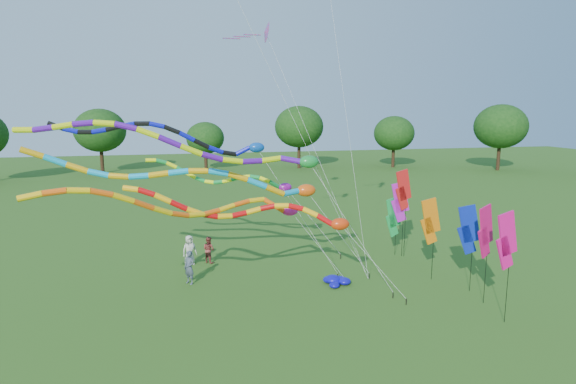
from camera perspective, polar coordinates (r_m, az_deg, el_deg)
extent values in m
plane|color=#255315|center=(21.32, 7.29, -15.04)|extent=(160.00, 160.00, 0.00)
cylinder|color=#382314|center=(71.84, 23.27, 3.32)|extent=(0.50, 0.50, 3.45)
ellipsoid|color=#11380F|center=(71.53, 23.52, 6.89)|extent=(7.28, 7.28, 6.18)
cylinder|color=#382314|center=(76.00, 12.35, 3.75)|extent=(0.50, 0.50, 2.22)
ellipsoid|color=#11380F|center=(75.75, 12.43, 5.93)|extent=(4.69, 4.69, 3.99)
cylinder|color=#382314|center=(71.88, 1.34, 4.14)|extent=(0.50, 0.50, 3.49)
ellipsoid|color=#11380F|center=(71.57, 1.35, 7.77)|extent=(7.37, 7.37, 6.27)
cylinder|color=#382314|center=(74.87, -9.98, 3.92)|extent=(0.50, 0.50, 2.70)
ellipsoid|color=#11380F|center=(74.59, -10.07, 6.61)|extent=(5.70, 5.70, 4.84)
cylinder|color=#382314|center=(68.93, -20.76, 3.22)|extent=(0.50, 0.50, 3.43)
ellipsoid|color=#11380F|center=(68.60, -20.99, 6.93)|extent=(7.23, 7.23, 6.15)
cylinder|color=black|center=(23.41, 13.83, -12.51)|extent=(0.05, 0.05, 0.30)
cylinder|color=silver|center=(22.34, 10.12, -8.19)|extent=(0.02, 0.02, 4.79)
ellipsoid|color=red|center=(21.54, 6.17, -3.80)|extent=(0.86, 0.55, 0.55)
cylinder|color=red|center=(21.50, 4.38, -3.31)|extent=(0.25, 0.25, 0.75)
cylinder|color=#FEAD0C|center=(21.53, 2.66, -2.42)|extent=(0.25, 0.25, 0.71)
cylinder|color=red|center=(21.57, 0.94, -1.83)|extent=(0.25, 0.25, 0.66)
cylinder|color=#FEAD0C|center=(21.61, -0.75, -1.64)|extent=(0.25, 0.25, 0.64)
cylinder|color=red|center=(21.63, -2.43, -1.83)|extent=(0.25, 0.25, 0.65)
cylinder|color=#FEAD0C|center=(21.62, -4.11, -2.23)|extent=(0.25, 0.25, 0.66)
cylinder|color=red|center=(21.56, -5.80, -2.65)|extent=(0.25, 0.25, 0.66)
cylinder|color=#FEAD0C|center=(21.45, -7.51, -2.87)|extent=(0.25, 0.25, 0.66)
cylinder|color=red|center=(21.31, -9.25, -2.76)|extent=(0.25, 0.25, 0.68)
cylinder|color=#FEAD0C|center=(21.15, -11.03, -2.30)|extent=(0.25, 0.25, 0.72)
cylinder|color=red|center=(21.01, -12.83, -1.56)|extent=(0.25, 0.25, 0.74)
cylinder|color=#FEAD0C|center=(20.94, -14.64, -0.73)|extent=(0.25, 0.25, 0.72)
cylinder|color=red|center=(20.95, -16.41, -0.03)|extent=(0.25, 0.25, 0.68)
cylinder|color=#FEAD0C|center=(21.07, -18.12, 0.36)|extent=(0.25, 0.25, 0.64)
cylinder|color=black|center=(25.64, 6.62, -10.27)|extent=(0.05, 0.05, 0.30)
cylinder|color=silver|center=(24.07, 3.60, -6.33)|extent=(0.02, 0.02, 5.11)
ellipsoid|color=#F61B97|center=(22.73, 0.24, -2.19)|extent=(0.80, 0.52, 0.52)
cylinder|color=#F3560C|center=(22.54, -1.70, -1.57)|extent=(0.23, 0.23, 1.09)
cylinder|color=#F1B50C|center=(22.37, -3.78, -0.97)|extent=(0.23, 0.23, 0.77)
cylinder|color=#F3560C|center=(22.04, -5.55, -1.33)|extent=(0.23, 0.23, 0.78)
cylinder|color=#F1B50C|center=(21.68, -7.30, -1.87)|extent=(0.23, 0.23, 0.79)
cylinder|color=#F3560C|center=(21.29, -9.06, -2.39)|extent=(0.23, 0.23, 0.79)
cylinder|color=#F1B50C|center=(20.87, -10.85, -2.68)|extent=(0.23, 0.23, 0.80)
cylinder|color=#F3560C|center=(20.42, -12.71, -2.61)|extent=(0.23, 0.23, 0.82)
cylinder|color=#F1B50C|center=(19.97, -14.67, -2.16)|extent=(0.23, 0.23, 0.86)
cylinder|color=#F3560C|center=(19.56, -16.76, -1.45)|extent=(0.23, 0.23, 0.87)
cylinder|color=#F1B50C|center=(19.23, -18.96, -0.68)|extent=(0.23, 0.23, 0.84)
cylinder|color=#F3560C|center=(19.00, -21.25, -0.09)|extent=(0.23, 0.23, 0.80)
cylinder|color=#F1B50C|center=(18.90, -23.59, 0.16)|extent=(0.23, 0.23, 0.78)
cylinder|color=#F3560C|center=(18.91, -25.94, 0.00)|extent=(0.23, 0.23, 0.78)
cylinder|color=#F1B50C|center=(19.03, -28.26, -0.44)|extent=(0.23, 0.23, 0.80)
cylinder|color=black|center=(24.02, 12.33, -11.86)|extent=(0.05, 0.05, 0.30)
cylinder|color=silver|center=(22.45, 7.64, -4.41)|extent=(0.02, 0.02, 7.55)
ellipsoid|color=#17802D|center=(21.49, 2.49, 3.61)|extent=(0.88, 0.57, 0.57)
cylinder|color=#4F0E9C|center=(21.61, 0.34, 3.82)|extent=(0.26, 0.26, 0.99)
cylinder|color=#C4D70B|center=(21.69, -1.99, 3.88)|extent=(0.26, 0.26, 0.88)
cylinder|color=#4F0E9C|center=(21.49, -4.27, 3.65)|extent=(0.26, 0.26, 0.89)
cylinder|color=#C4D70B|center=(21.29, -6.59, 3.71)|extent=(0.26, 0.26, 0.90)
cylinder|color=#4F0E9C|center=(21.11, -8.97, 4.13)|extent=(0.26, 0.26, 0.93)
cylinder|color=#C4D70B|center=(20.97, -11.39, 4.89)|extent=(0.26, 0.26, 0.96)
cylinder|color=#4F0E9C|center=(20.91, -13.84, 5.84)|extent=(0.26, 0.26, 0.96)
cylinder|color=#C4D70B|center=(20.95, -16.28, 6.73)|extent=(0.26, 0.26, 0.93)
cylinder|color=#4F0E9C|center=(21.10, -18.65, 7.36)|extent=(0.26, 0.26, 0.89)
cylinder|color=#C4D70B|center=(21.36, -20.93, 7.61)|extent=(0.26, 0.26, 0.87)
cylinder|color=#4F0E9C|center=(21.71, -23.08, 7.48)|extent=(0.26, 0.26, 0.88)
cylinder|color=#C4D70B|center=(22.13, -25.10, 7.11)|extent=(0.26, 0.26, 0.90)
cylinder|color=#4F0E9C|center=(22.61, -27.01, 6.71)|extent=(0.26, 0.26, 0.90)
cylinder|color=#C4D70B|center=(23.11, -28.85, 6.47)|extent=(0.26, 0.26, 0.89)
cylinder|color=black|center=(26.11, 5.92, -9.87)|extent=(0.05, 0.05, 0.30)
cylinder|color=silver|center=(24.64, 1.29, -2.51)|extent=(0.02, 0.02, 8.01)
ellipsoid|color=#0B419D|center=(23.80, -3.74, 5.29)|extent=(0.78, 0.50, 0.50)
cylinder|color=#0B10BB|center=(23.76, -5.38, 4.86)|extent=(0.23, 0.23, 0.74)
cylinder|color=black|center=(23.65, -6.97, 4.57)|extent=(0.23, 0.23, 0.70)
cylinder|color=#0B10BB|center=(23.42, -8.58, 4.97)|extent=(0.23, 0.23, 0.74)
cylinder|color=black|center=(23.22, -10.22, 5.65)|extent=(0.23, 0.23, 0.76)
cylinder|color=#0B10BB|center=(23.10, -11.90, 6.45)|extent=(0.23, 0.23, 0.76)
cylinder|color=black|center=(23.07, -13.59, 7.18)|extent=(0.23, 0.23, 0.72)
cylinder|color=#0B10BB|center=(23.14, -15.26, 7.65)|extent=(0.23, 0.23, 0.68)
cylinder|color=black|center=(23.29, -16.89, 7.76)|extent=(0.23, 0.23, 0.67)
cylinder|color=#0B10BB|center=(23.52, -18.46, 7.54)|extent=(0.23, 0.23, 0.69)
cylinder|color=black|center=(23.80, -19.97, 7.15)|extent=(0.23, 0.23, 0.71)
cylinder|color=#0B10BB|center=(24.12, -21.44, 6.76)|extent=(0.23, 0.23, 0.70)
cylinder|color=black|center=(24.43, -22.89, 6.56)|extent=(0.23, 0.23, 0.68)
cylinder|color=#0B10BB|center=(24.72, -24.34, 6.66)|extent=(0.23, 0.23, 0.69)
cylinder|color=black|center=(24.96, -25.81, 7.06)|extent=(0.23, 0.23, 0.72)
cylinder|color=black|center=(26.39, 9.58, -9.75)|extent=(0.05, 0.05, 0.30)
cylinder|color=silver|center=(25.05, 6.02, -4.87)|extent=(0.02, 0.02, 5.82)
ellipsoid|color=#E24E0D|center=(24.03, 2.16, 0.20)|extent=(0.98, 0.63, 0.63)
cylinder|color=#0C99CF|center=(23.64, 0.43, -0.03)|extent=(0.28, 0.28, 0.98)
cylinder|color=#D8990B|center=(23.17, -1.57, 0.19)|extent=(0.28, 0.28, 0.99)
cylinder|color=#0C99CF|center=(22.86, -3.73, 1.05)|extent=(0.28, 0.28, 0.98)
cylinder|color=#D8990B|center=(22.67, -5.97, 1.82)|extent=(0.28, 0.28, 0.94)
cylinder|color=#0C99CF|center=(22.60, -8.25, 2.32)|extent=(0.28, 0.28, 0.91)
cylinder|color=#D8990B|center=(22.65, -10.55, 2.47)|extent=(0.28, 0.28, 0.91)
cylinder|color=#0C99CF|center=(22.79, -12.82, 2.33)|extent=(0.28, 0.28, 0.92)
cylinder|color=#D8990B|center=(23.00, -15.05, 2.03)|extent=(0.28, 0.28, 0.93)
cylinder|color=#0C99CF|center=(23.24, -17.24, 1.79)|extent=(0.28, 0.28, 0.92)
cylinder|color=#D8990B|center=(23.48, -19.40, 1.77)|extent=(0.28, 0.28, 0.91)
cylinder|color=#0C99CF|center=(23.68, -21.55, 2.06)|extent=(0.28, 0.28, 0.93)
cylinder|color=#D8990B|center=(23.85, -23.71, 2.63)|extent=(0.28, 0.28, 0.96)
cylinder|color=#0C99CF|center=(23.98, -25.88, 3.38)|extent=(0.28, 0.28, 0.98)
cylinder|color=#D8990B|center=(24.07, -28.08, 4.11)|extent=(0.28, 0.28, 0.97)
cylinder|color=black|center=(29.39, 6.24, -7.60)|extent=(0.05, 0.05, 0.30)
cylinder|color=silver|center=(28.67, 3.00, -3.48)|extent=(0.02, 0.02, 5.29)
ellipsoid|color=#840C84|center=(28.22, -0.34, 0.57)|extent=(0.79, 0.51, 0.51)
cylinder|color=#139437|center=(27.93, -1.63, 0.91)|extent=(0.23, 0.23, 0.88)
cylinder|color=#FAFF0D|center=(27.66, -2.79, 1.47)|extent=(0.23, 0.23, 0.60)
cylinder|color=#139437|center=(27.76, -3.93, 1.78)|extent=(0.23, 0.23, 0.57)
cylinder|color=#FAFF0D|center=(27.95, -5.04, 1.81)|extent=(0.23, 0.23, 0.58)
cylinder|color=#139437|center=(28.20, -6.13, 1.63)|extent=(0.23, 0.23, 0.61)
cylinder|color=#FAFF0D|center=(28.47, -7.19, 1.36)|extent=(0.23, 0.23, 0.61)
cylinder|color=#139437|center=(28.74, -8.24, 1.17)|extent=(0.23, 0.23, 0.58)
cylinder|color=#FAFF0D|center=(28.96, -9.28, 1.19)|extent=(0.23, 0.23, 0.57)
cylinder|color=#139437|center=(29.12, -10.34, 1.46)|extent=(0.23, 0.23, 0.59)
cylinder|color=#FAFF0D|center=(29.21, -11.42, 1.95)|extent=(0.23, 0.23, 0.63)
cylinder|color=#139437|center=(29.24, -12.52, 2.56)|extent=(0.23, 0.23, 0.65)
cylinder|color=#FAFF0D|center=(29.22, -13.65, 3.13)|extent=(0.23, 0.23, 0.64)
cylinder|color=#139437|center=(29.18, -14.80, 3.52)|extent=(0.23, 0.23, 0.60)
cylinder|color=#FAFF0D|center=(29.13, -15.95, 3.64)|extent=(0.23, 0.23, 0.59)
cylinder|color=black|center=(25.56, 9.47, -10.41)|extent=(0.04, 0.04, 0.30)
cylinder|color=silver|center=(24.75, 6.83, 9.59)|extent=(0.01, 0.01, 17.40)
cylinder|color=black|center=(25.56, 9.47, -10.41)|extent=(0.04, 0.04, 0.30)
cylinder|color=silver|center=(20.96, -4.57, 19.02)|extent=(0.01, 0.01, 27.24)
cylinder|color=black|center=(25.56, 9.47, -10.41)|extent=(0.04, 0.04, 0.30)
cylinder|color=silver|center=(25.00, 3.42, 4.43)|extent=(0.01, 0.01, 13.86)
cone|color=purple|center=(26.38, -2.67, 18.42)|extent=(1.01, 1.10, 1.21)
cube|color=purple|center=(26.23, -4.25, 18.12)|extent=(0.90, 0.12, 0.04)
cube|color=purple|center=(26.14, -5.50, 17.86)|extent=(0.90, 0.12, 0.04)
cube|color=purple|center=(26.05, -6.75, 17.60)|extent=(0.90, 0.12, 0.04)
cylinder|color=black|center=(29.94, 13.75, -2.80)|extent=(0.02, 0.02, 5.05)
cube|color=red|center=(29.45, 13.56, 0.82)|extent=(1.15, 0.29, 1.93)
cube|color=red|center=(29.54, 13.38, -0.73)|extent=(1.00, 0.27, 1.51)
cylinder|color=black|center=(25.39, 20.98, -6.64)|extent=(0.02, 0.02, 4.03)
cube|color=#0B22A1|center=(24.97, 20.70, -3.54)|extent=(1.14, 0.39, 1.93)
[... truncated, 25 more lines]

